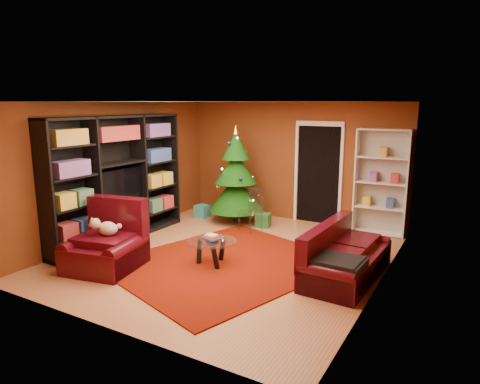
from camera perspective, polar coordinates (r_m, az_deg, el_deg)
The scene contains 18 objects.
floor at distance 7.45m, azimuth -1.54°, elevation -8.68°, with size 5.00×5.50×0.05m, color #A9653A.
ceiling at distance 6.97m, azimuth -1.67°, elevation 12.17°, with size 5.00×5.50×0.05m, color silver.
wall_back at distance 9.54m, azimuth 7.11°, elevation 4.04°, with size 5.00×0.05×2.60m, color brown.
wall_left at distance 8.66m, azimuth -16.05°, elevation 2.86°, with size 0.05×5.50×2.60m, color brown.
wall_right at distance 6.19m, azimuth 18.80°, elevation -0.80°, with size 0.05×5.50×2.60m, color brown.
doorway at distance 9.32m, azimuth 10.37°, elevation 2.20°, with size 1.06×0.60×2.16m, color black, non-canonical shape.
rug at distance 7.09m, azimuth -2.05°, elevation -9.46°, with size 2.87×3.35×0.02m, color #6A1203.
media_unit at distance 8.32m, azimuth -16.09°, elevation 1.64°, with size 0.47×3.07×2.35m, color black, non-canonical shape.
christmas_tree at distance 9.27m, azimuth -0.55°, elevation 2.23°, with size 1.20×1.20×2.13m, color #0C4009, non-canonical shape.
gift_box_teal at distance 9.84m, azimuth -5.08°, elevation -2.56°, with size 0.28×0.28×0.28m, color teal.
gift_box_green at distance 9.08m, azimuth 3.12°, elevation -3.76°, with size 0.28×0.28×0.28m, color #22632B.
gift_box_red at distance 10.16m, azimuth -0.11°, elevation -2.23°, with size 0.22×0.22×0.22m, color #A3132C.
white_bookshelf at distance 8.82m, azimuth 18.30°, elevation 1.20°, with size 0.99×0.36×2.15m, color white, non-canonical shape.
armchair at distance 7.07m, azimuth -17.66°, elevation -6.42°, with size 1.12×1.12×0.88m, color #34060D, non-canonical shape.
dog at distance 7.02m, azimuth -17.20°, elevation -4.69°, with size 0.40×0.30×0.29m, color beige, non-canonical shape.
sofa at distance 6.63m, azimuth 14.14°, elevation -7.73°, with size 1.88×0.85×0.81m, color #34060D, non-canonical shape.
coffee_table at distance 7.00m, azimuth -3.74°, elevation -8.01°, with size 0.81×0.81×0.50m, color gray, non-canonical shape.
acrylic_chair at distance 8.70m, azimuth 1.37°, elevation -2.71°, with size 0.41×0.44×0.79m, color #66605B, non-canonical shape.
Camera 1 is at (3.63, -5.95, 2.60)m, focal length 32.00 mm.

